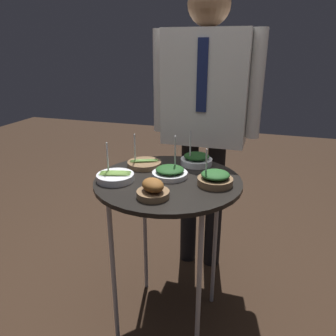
{
  "coord_description": "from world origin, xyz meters",
  "views": [
    {
      "loc": [
        0.39,
        -1.23,
        1.29
      ],
      "look_at": [
        0.0,
        0.0,
        0.81
      ],
      "focal_mm": 35.0,
      "sensor_mm": 36.0,
      "label": 1
    }
  ],
  "objects_px": {
    "bowl_spinach_far_rim": "(215,179)",
    "bowl_spinach_back_right": "(170,172)",
    "serving_cart": "(168,193)",
    "waiter_figure": "(205,102)",
    "bowl_asparagus_near_rim": "(115,177)",
    "bowl_roast_mid_left": "(154,190)",
    "bowl_asparagus_center": "(144,164)",
    "bowl_spinach_front_center": "(196,159)"
  },
  "relations": [
    {
      "from": "bowl_spinach_front_center",
      "to": "bowl_asparagus_near_rim",
      "type": "bearing_deg",
      "value": -133.46
    },
    {
      "from": "bowl_roast_mid_left",
      "to": "bowl_asparagus_near_rim",
      "type": "bearing_deg",
      "value": 153.36
    },
    {
      "from": "bowl_spinach_front_center",
      "to": "bowl_spinach_back_right",
      "type": "bearing_deg",
      "value": -110.97
    },
    {
      "from": "serving_cart",
      "to": "bowl_spinach_front_center",
      "type": "xyz_separation_m",
      "value": [
        0.07,
        0.22,
        0.09
      ]
    },
    {
      "from": "bowl_spinach_back_right",
      "to": "bowl_asparagus_center",
      "type": "bearing_deg",
      "value": 150.01
    },
    {
      "from": "bowl_spinach_back_right",
      "to": "serving_cart",
      "type": "bearing_deg",
      "value": -93.33
    },
    {
      "from": "bowl_spinach_far_rim",
      "to": "waiter_figure",
      "type": "distance_m",
      "value": 0.59
    },
    {
      "from": "bowl_roast_mid_left",
      "to": "bowl_spinach_front_center",
      "type": "height_order",
      "value": "bowl_spinach_front_center"
    },
    {
      "from": "bowl_spinach_back_right",
      "to": "bowl_asparagus_near_rim",
      "type": "distance_m",
      "value": 0.23
    },
    {
      "from": "bowl_spinach_far_rim",
      "to": "bowl_roast_mid_left",
      "type": "distance_m",
      "value": 0.27
    },
    {
      "from": "bowl_spinach_back_right",
      "to": "bowl_asparagus_center",
      "type": "relative_size",
      "value": 1.09
    },
    {
      "from": "bowl_spinach_front_center",
      "to": "serving_cart",
      "type": "bearing_deg",
      "value": -108.91
    },
    {
      "from": "bowl_spinach_far_rim",
      "to": "bowl_asparagus_near_rim",
      "type": "relative_size",
      "value": 0.94
    },
    {
      "from": "bowl_spinach_far_rim",
      "to": "bowl_asparagus_near_rim",
      "type": "height_order",
      "value": "bowl_asparagus_near_rim"
    },
    {
      "from": "serving_cart",
      "to": "waiter_figure",
      "type": "height_order",
      "value": "waiter_figure"
    },
    {
      "from": "bowl_asparagus_near_rim",
      "to": "bowl_spinach_front_center",
      "type": "relative_size",
      "value": 0.92
    },
    {
      "from": "bowl_asparagus_center",
      "to": "serving_cart",
      "type": "bearing_deg",
      "value": -37.15
    },
    {
      "from": "bowl_spinach_front_center",
      "to": "bowl_asparagus_center",
      "type": "bearing_deg",
      "value": -156.46
    },
    {
      "from": "bowl_spinach_back_right",
      "to": "bowl_asparagus_near_rim",
      "type": "relative_size",
      "value": 1.1
    },
    {
      "from": "bowl_asparagus_near_rim",
      "to": "waiter_figure",
      "type": "relative_size",
      "value": 0.1
    },
    {
      "from": "serving_cart",
      "to": "waiter_figure",
      "type": "relative_size",
      "value": 0.48
    },
    {
      "from": "bowl_asparagus_near_rim",
      "to": "bowl_asparagus_center",
      "type": "xyz_separation_m",
      "value": [
        0.05,
        0.2,
        -0.0
      ]
    },
    {
      "from": "bowl_roast_mid_left",
      "to": "waiter_figure",
      "type": "distance_m",
      "value": 0.75
    },
    {
      "from": "bowl_asparagus_near_rim",
      "to": "bowl_asparagus_center",
      "type": "relative_size",
      "value": 0.99
    },
    {
      "from": "bowl_roast_mid_left",
      "to": "bowl_spinach_back_right",
      "type": "bearing_deg",
      "value": 90.49
    },
    {
      "from": "serving_cart",
      "to": "bowl_asparagus_near_rim",
      "type": "distance_m",
      "value": 0.24
    },
    {
      "from": "bowl_asparagus_center",
      "to": "waiter_figure",
      "type": "distance_m",
      "value": 0.51
    },
    {
      "from": "bowl_asparagus_near_rim",
      "to": "waiter_figure",
      "type": "distance_m",
      "value": 0.7
    },
    {
      "from": "serving_cart",
      "to": "bowl_asparagus_near_rim",
      "type": "xyz_separation_m",
      "value": [
        -0.21,
        -0.08,
        0.08
      ]
    },
    {
      "from": "serving_cart",
      "to": "bowl_spinach_front_center",
      "type": "bearing_deg",
      "value": 71.09
    },
    {
      "from": "serving_cart",
      "to": "waiter_figure",
      "type": "distance_m",
      "value": 0.61
    },
    {
      "from": "bowl_roast_mid_left",
      "to": "waiter_figure",
      "type": "xyz_separation_m",
      "value": [
        0.04,
        0.71,
        0.22
      ]
    },
    {
      "from": "serving_cart",
      "to": "bowl_spinach_front_center",
      "type": "relative_size",
      "value": 4.46
    },
    {
      "from": "bowl_spinach_far_rim",
      "to": "bowl_roast_mid_left",
      "type": "relative_size",
      "value": 1.18
    },
    {
      "from": "waiter_figure",
      "to": "serving_cart",
      "type": "bearing_deg",
      "value": -94.99
    },
    {
      "from": "bowl_asparagus_near_rim",
      "to": "bowl_spinach_front_center",
      "type": "distance_m",
      "value": 0.41
    },
    {
      "from": "bowl_spinach_far_rim",
      "to": "waiter_figure",
      "type": "xyz_separation_m",
      "value": [
        -0.15,
        0.53,
        0.22
      ]
    },
    {
      "from": "bowl_spinach_far_rim",
      "to": "bowl_spinach_back_right",
      "type": "xyz_separation_m",
      "value": [
        -0.2,
        0.03,
        -0.01
      ]
    },
    {
      "from": "serving_cart",
      "to": "bowl_asparagus_center",
      "type": "height_order",
      "value": "bowl_asparagus_center"
    },
    {
      "from": "bowl_spinach_back_right",
      "to": "bowl_asparagus_center",
      "type": "distance_m",
      "value": 0.18
    },
    {
      "from": "serving_cart",
      "to": "bowl_spinach_back_right",
      "type": "distance_m",
      "value": 0.09
    },
    {
      "from": "bowl_spinach_front_center",
      "to": "bowl_asparagus_center",
      "type": "xyz_separation_m",
      "value": [
        -0.23,
        -0.1,
        -0.01
      ]
    }
  ]
}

